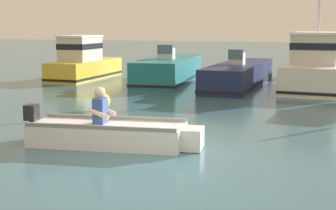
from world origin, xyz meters
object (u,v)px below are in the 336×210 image
moored_boat_yellow (84,63)px  moored_boat_teal (169,71)px  mooring_buoy (101,101)px  rowboat_with_person (111,133)px  moored_boat_white (317,68)px  moored_boat_navy (239,75)px

moored_boat_yellow → moored_boat_teal: size_ratio=0.77×
mooring_buoy → rowboat_with_person: bearing=-62.4°
rowboat_with_person → mooring_buoy: bearing=117.6°
moored_boat_yellow → moored_boat_white: 9.96m
moored_boat_white → rowboat_with_person: bearing=-110.1°
rowboat_with_person → moored_boat_teal: bearing=101.3°
moored_boat_yellow → moored_boat_navy: moored_boat_yellow is taller
moored_boat_teal → mooring_buoy: bearing=-88.1°
moored_boat_white → mooring_buoy: moored_boat_white is taller
moored_boat_white → mooring_buoy: (-5.68, -6.49, -0.54)m
moored_boat_teal → moored_boat_white: bearing=-6.4°
moored_boat_yellow → moored_boat_white: moored_boat_white is taller
rowboat_with_person → moored_boat_navy: (0.84, 10.48, 0.18)m
moored_boat_yellow → moored_boat_teal: bearing=-2.7°
moored_boat_white → mooring_buoy: size_ratio=10.18×
rowboat_with_person → moored_boat_navy: size_ratio=0.56×
rowboat_with_person → moored_boat_white: bearing=69.9°
moored_boat_white → moored_boat_teal: bearing=173.6°
rowboat_with_person → mooring_buoy: 4.20m
moored_boat_yellow → moored_boat_teal: moored_boat_yellow is taller
rowboat_with_person → mooring_buoy: size_ratio=7.09×
moored_boat_navy → moored_boat_white: (2.90, -0.27, 0.38)m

